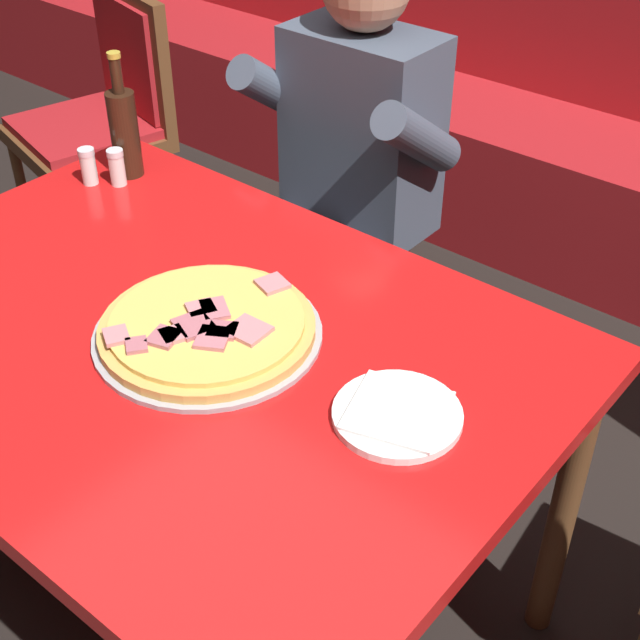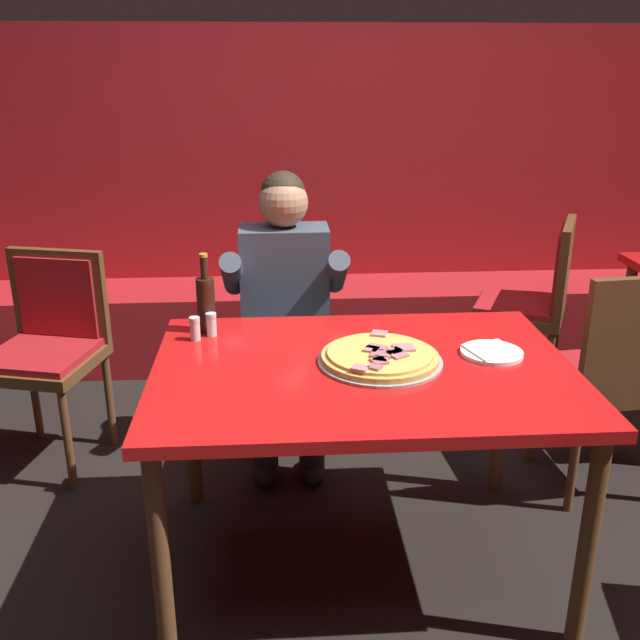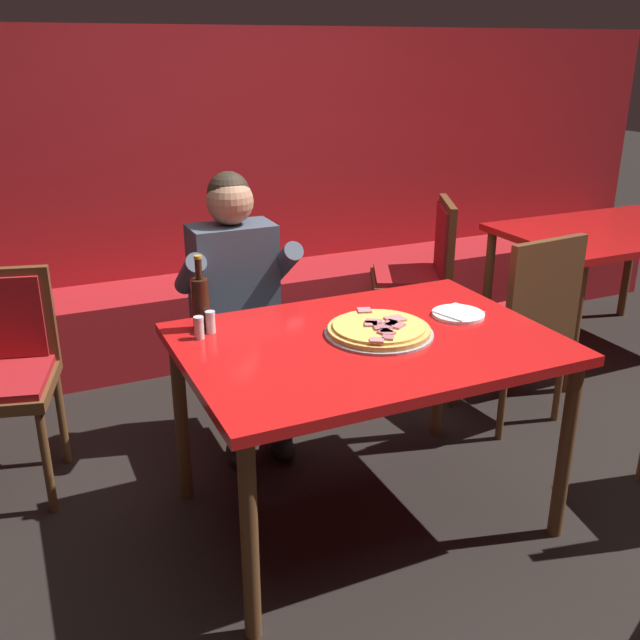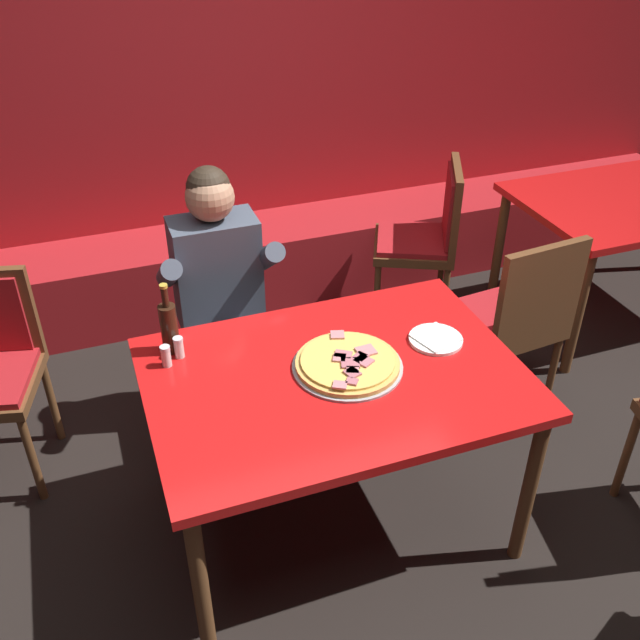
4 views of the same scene
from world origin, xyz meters
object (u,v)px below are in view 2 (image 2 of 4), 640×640
object	(u,v)px
main_dining_table	(363,387)
shaker_black_pepper	(211,326)
pizza	(380,357)
dining_chair_near_right	(616,367)
dining_chair_near_left	(535,297)
diner_seated_blue_shirt	(285,308)
beer_bottle	(206,302)
dining_chair_by_booth	(49,340)
shaker_red_pepper_flakes	(195,330)
plate_white_paper	(492,352)

from	to	relation	value
main_dining_table	shaker_black_pepper	world-z (taller)	shaker_black_pepper
main_dining_table	pizza	bearing A→B (deg)	18.22
dining_chair_near_right	dining_chair_near_left	xyz separation A→B (m)	(-0.01, 0.88, 0.00)
pizza	diner_seated_blue_shirt	bearing A→B (deg)	111.33
main_dining_table	pizza	distance (m)	0.11
beer_bottle	dining_chair_by_booth	distance (m)	0.94
shaker_red_pepper_flakes	dining_chair_by_booth	distance (m)	0.95
dining_chair_near_left	main_dining_table	bearing A→B (deg)	-129.66
diner_seated_blue_shirt	dining_chair_near_right	size ratio (longest dim) A/B	1.31
diner_seated_blue_shirt	dining_chair_near_right	world-z (taller)	diner_seated_blue_shirt
pizza	beer_bottle	world-z (taller)	beer_bottle
dining_chair_near_right	dining_chair_by_booth	distance (m)	2.37
pizza	shaker_black_pepper	world-z (taller)	shaker_black_pepper
main_dining_table	dining_chair_near_right	size ratio (longest dim) A/B	1.40
shaker_black_pepper	dining_chair_by_booth	bearing A→B (deg)	144.35
diner_seated_blue_shirt	dining_chair_by_booth	size ratio (longest dim) A/B	1.37
beer_bottle	dining_chair_near_right	size ratio (longest dim) A/B	0.30
dining_chair_near_left	shaker_black_pepper	bearing A→B (deg)	-148.27
diner_seated_blue_shirt	dining_chair_by_booth	distance (m)	1.04
plate_white_paper	dining_chair_by_booth	world-z (taller)	dining_chair_by_booth
main_dining_table	beer_bottle	size ratio (longest dim) A/B	4.68
diner_seated_blue_shirt	dining_chair_near_right	distance (m)	1.36
shaker_red_pepper_flakes	dining_chair_near_left	size ratio (longest dim) A/B	0.09
beer_bottle	shaker_red_pepper_flakes	world-z (taller)	beer_bottle
shaker_black_pepper	diner_seated_blue_shirt	bearing A→B (deg)	60.46
dining_chair_near_left	dining_chair_near_right	bearing A→B (deg)	-89.22
diner_seated_blue_shirt	dining_chair_near_left	distance (m)	1.38
shaker_red_pepper_flakes	plate_white_paper	bearing A→B (deg)	-11.13
beer_bottle	dining_chair_by_booth	xyz separation A→B (m)	(-0.74, 0.49, -0.32)
beer_bottle	shaker_black_pepper	xyz separation A→B (m)	(0.02, -0.05, -0.07)
plate_white_paper	diner_seated_blue_shirt	distance (m)	0.99
pizza	shaker_red_pepper_flakes	size ratio (longest dim) A/B	4.78
dining_chair_near_right	dining_chair_by_booth	xyz separation A→B (m)	(-2.33, 0.46, -0.01)
pizza	diner_seated_blue_shirt	size ratio (longest dim) A/B	0.32
diner_seated_blue_shirt	pizza	bearing A→B (deg)	-68.67
main_dining_table	shaker_red_pepper_flakes	xyz separation A→B (m)	(-0.57, 0.26, 0.12)
dining_chair_near_left	dining_chair_by_booth	distance (m)	2.35
shaker_red_pepper_flakes	dining_chair_by_booth	size ratio (longest dim) A/B	0.09
plate_white_paper	shaker_black_pepper	bearing A→B (deg)	166.07
dining_chair_near_right	dining_chair_by_booth	size ratio (longest dim) A/B	1.04
main_dining_table	beer_bottle	bearing A→B (deg)	146.81
beer_bottle	shaker_red_pepper_flakes	bearing A→B (deg)	-111.36
dining_chair_near_left	diner_seated_blue_shirt	bearing A→B (deg)	-159.48
main_dining_table	beer_bottle	world-z (taller)	beer_bottle
shaker_black_pepper	dining_chair_by_booth	size ratio (longest dim) A/B	0.09
plate_white_paper	shaker_black_pepper	world-z (taller)	shaker_black_pepper
shaker_red_pepper_flakes	dining_chair_near_right	bearing A→B (deg)	4.32
plate_white_paper	shaker_red_pepper_flakes	world-z (taller)	shaker_red_pepper_flakes
dining_chair_near_right	main_dining_table	bearing A→B (deg)	-160.12
pizza	dining_chair_by_booth	size ratio (longest dim) A/B	0.44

